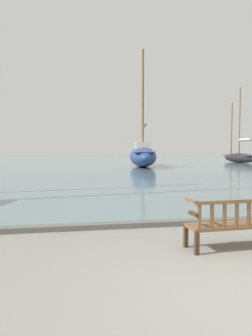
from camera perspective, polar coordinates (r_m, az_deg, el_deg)
ground_plane at (r=4.44m, az=19.72°, el=-20.98°), size 160.00×160.00×0.00m
harbor_water at (r=47.56m, az=-8.04°, el=1.25°), size 100.00×80.00×0.08m
quay_edge_kerb at (r=7.82m, az=5.17°, el=-9.60°), size 40.00×0.30×0.12m
park_bench at (r=6.32m, az=17.81°, el=-9.09°), size 1.63×0.61×0.92m
sailboat_mid_starboard at (r=42.69m, az=19.16°, el=1.88°), size 1.91×8.76×9.16m
sailboat_far_starboard at (r=31.81m, az=2.91°, el=2.22°), size 4.28×10.43×11.28m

